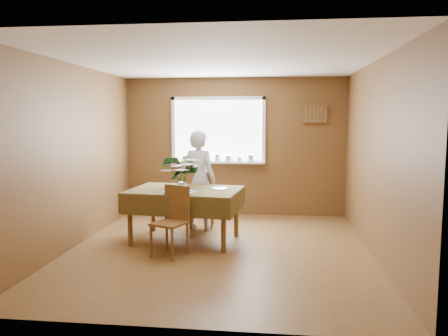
# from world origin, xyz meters

# --- Properties ---
(floor) EXTENTS (4.50, 4.50, 0.00)m
(floor) POSITION_xyz_m (0.00, 0.00, 0.00)
(floor) COLOR brown
(floor) RESTS_ON ground
(ceiling) EXTENTS (4.50, 4.50, 0.00)m
(ceiling) POSITION_xyz_m (0.00, 0.00, 2.50)
(ceiling) COLOR white
(ceiling) RESTS_ON wall_back
(wall_back) EXTENTS (4.00, 0.00, 4.00)m
(wall_back) POSITION_xyz_m (0.00, 2.25, 1.25)
(wall_back) COLOR brown
(wall_back) RESTS_ON floor
(wall_front) EXTENTS (4.00, 0.00, 4.00)m
(wall_front) POSITION_xyz_m (0.00, -2.25, 1.25)
(wall_front) COLOR brown
(wall_front) RESTS_ON floor
(wall_left) EXTENTS (0.00, 4.50, 4.50)m
(wall_left) POSITION_xyz_m (-2.00, 0.00, 1.25)
(wall_left) COLOR brown
(wall_left) RESTS_ON floor
(wall_right) EXTENTS (0.00, 4.50, 4.50)m
(wall_right) POSITION_xyz_m (2.00, 0.00, 1.25)
(wall_right) COLOR brown
(wall_right) RESTS_ON floor
(window_assembly) EXTENTS (1.72, 0.20, 1.22)m
(window_assembly) POSITION_xyz_m (-0.30, 2.19, 1.34)
(window_assembly) COLOR white
(window_assembly) RESTS_ON wall_back
(spoon_rack) EXTENTS (0.44, 0.05, 0.33)m
(spoon_rack) POSITION_xyz_m (1.45, 2.22, 1.85)
(spoon_rack) COLOR brown
(spoon_rack) RESTS_ON wall_back
(dining_table) EXTENTS (1.67, 1.24, 0.76)m
(dining_table) POSITION_xyz_m (-0.54, 0.38, 0.67)
(dining_table) COLOR brown
(dining_table) RESTS_ON floor
(chair_far) EXTENTS (0.43, 0.43, 0.93)m
(chair_far) POSITION_xyz_m (-0.44, 1.16, 0.51)
(chair_far) COLOR brown
(chair_far) RESTS_ON floor
(chair_near) EXTENTS (0.50, 0.50, 0.90)m
(chair_near) POSITION_xyz_m (-0.57, -0.26, 0.49)
(chair_near) COLOR brown
(chair_near) RESTS_ON floor
(seated_woman) EXTENTS (0.67, 0.56, 1.58)m
(seated_woman) POSITION_xyz_m (-0.46, 1.09, 0.79)
(seated_woman) COLOR white
(seated_woman) RESTS_ON floor
(flower_bouquet) EXTENTS (0.51, 0.51, 0.44)m
(flower_bouquet) POSITION_xyz_m (-0.56, 0.21, 1.04)
(flower_bouquet) COLOR white
(flower_bouquet) RESTS_ON dining_table
(side_plate) EXTENTS (0.28, 0.28, 0.01)m
(side_plate) POSITION_xyz_m (-0.06, 0.45, 0.76)
(side_plate) COLOR white
(side_plate) RESTS_ON dining_table
(table_knife) EXTENTS (0.12, 0.21, 0.00)m
(table_knife) POSITION_xyz_m (-0.44, 0.16, 0.77)
(table_knife) COLOR silver
(table_knife) RESTS_ON dining_table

